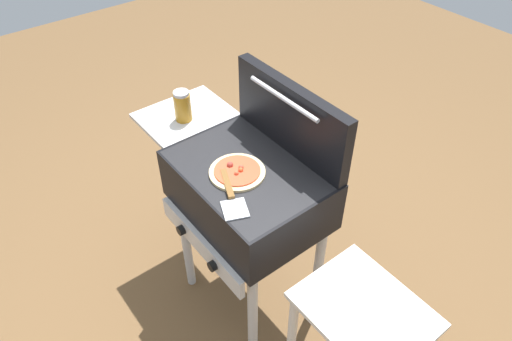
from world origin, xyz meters
TOP-DOWN VIEW (x-y plane):
  - ground_plane at (0.00, 0.00)m, footprint 8.00×8.00m
  - grill at (-0.01, -0.00)m, footprint 0.96×0.53m
  - grill_lid_open at (0.00, 0.21)m, footprint 0.63×0.08m
  - pizza_pepperoni at (-0.00, -0.05)m, footprint 0.22×0.22m
  - sauce_jar at (-0.45, -0.03)m, footprint 0.08×0.08m
  - spatula at (0.09, -0.15)m, footprint 0.26×0.16m
  - prep_table at (0.66, 0.00)m, footprint 0.44×0.36m

SIDE VIEW (x-z plane):
  - ground_plane at x=0.00m, z-range 0.00..0.00m
  - prep_table at x=0.66m, z-range 0.16..0.87m
  - grill at x=-0.01m, z-range 0.31..1.21m
  - spatula at x=0.09m, z-range 0.90..0.92m
  - pizza_pepperoni at x=0.00m, z-range 0.89..0.93m
  - sauce_jar at x=-0.45m, z-range 0.90..1.04m
  - grill_lid_open at x=0.00m, z-range 0.90..1.20m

